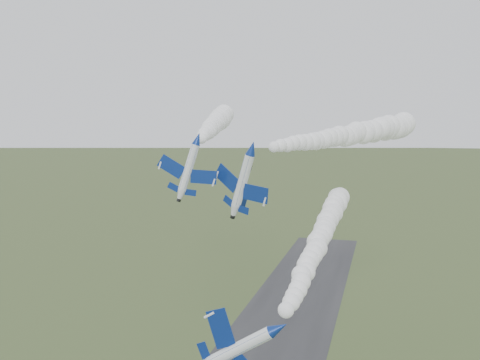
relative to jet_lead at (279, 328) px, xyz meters
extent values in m
cylinder|color=white|center=(-0.04, 0.09, -0.02)|extent=(1.99, 7.44, 1.82)
cone|color=navy|center=(0.07, -4.58, -0.02)|extent=(1.86, 1.98, 1.82)
cone|color=white|center=(-0.14, 4.59, -0.02)|extent=(1.85, 1.63, 1.82)
cylinder|color=black|center=(-0.16, 5.47, -0.02)|extent=(0.93, 0.55, 0.92)
ellipsoid|color=black|center=(0.43, -1.80, 0.24)|extent=(1.27, 2.57, 1.21)
cube|color=navy|center=(-1.55, 0.76, 2.16)|extent=(2.27, 2.17, 3.52)
cube|color=navy|center=(1.22, 0.83, -2.35)|extent=(2.27, 2.17, 3.52)
cube|color=navy|center=(-0.86, 3.78, 1.18)|extent=(1.02, 0.99, 1.55)
cube|color=navy|center=(0.61, 3.81, -1.22)|extent=(1.02, 0.99, 1.55)
cube|color=navy|center=(0.86, 3.60, 0.58)|extent=(1.74, 1.45, 1.10)
cylinder|color=white|center=(-18.92, 28.95, 17.82)|extent=(3.35, 7.71, 1.69)
cone|color=navy|center=(-17.84, 24.33, 17.82)|extent=(2.09, 2.30, 1.69)
cone|color=white|center=(-19.95, 33.41, 17.82)|extent=(2.01, 1.95, 1.69)
cylinder|color=black|center=(-20.15, 34.28, 17.82)|extent=(0.95, 0.72, 0.86)
ellipsoid|color=black|center=(-18.33, 27.10, 18.30)|extent=(1.68, 2.77, 1.13)
cube|color=navy|center=(-21.61, 29.06, 18.50)|extent=(4.35, 2.99, 1.37)
cube|color=navy|center=(-16.62, 30.22, 16.87)|extent=(4.35, 2.99, 1.37)
cube|color=navy|center=(-21.10, 32.31, 18.25)|extent=(1.91, 1.35, 0.63)
cube|color=navy|center=(-18.44, 32.93, 17.38)|extent=(1.91, 1.35, 0.63)
cube|color=navy|center=(-19.38, 32.49, 18.93)|extent=(1.01, 1.56, 1.91)
cylinder|color=white|center=(-9.95, 28.36, 16.47)|extent=(5.30, 8.59, 1.95)
cone|color=navy|center=(-12.18, 23.45, 16.47)|extent=(2.70, 2.84, 1.95)
cone|color=white|center=(-7.81, 33.09, 16.47)|extent=(2.53, 2.47, 1.95)
cylinder|color=black|center=(-7.39, 34.01, 16.47)|extent=(1.15, 0.96, 0.99)
ellipsoid|color=black|center=(-10.68, 26.28, 17.01)|extent=(2.39, 3.21, 1.30)
cube|color=navy|center=(-12.29, 30.31, 17.34)|extent=(5.07, 4.07, 1.69)
cube|color=navy|center=(-7.04, 27.93, 15.31)|extent=(5.07, 4.07, 1.69)
cube|color=navy|center=(-9.59, 32.89, 17.01)|extent=(2.24, 1.83, 0.77)
cube|color=navy|center=(-6.79, 31.62, 15.93)|extent=(2.24, 1.83, 0.77)
cube|color=navy|center=(-7.89, 31.85, 17.72)|extent=(1.45, 1.84, 2.15)
camera|label=1|loc=(9.91, -50.48, 20.50)|focal=40.00mm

